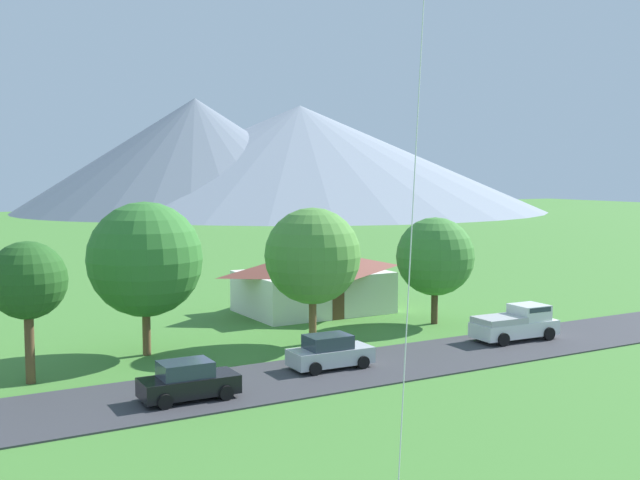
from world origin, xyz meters
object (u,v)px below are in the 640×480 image
(parked_car_silver_west_end, at_px, (330,352))
(pickup_truck_white_west_side, at_px, (516,323))
(tree_center, at_px, (145,259))
(tree_far_right, at_px, (27,281))
(house_left_center, at_px, (313,279))
(parked_car_black_mid_east, at_px, (188,381))
(tree_near_right, at_px, (313,256))
(tree_near_left, at_px, (435,257))

(parked_car_silver_west_end, relative_size, pickup_truck_white_west_side, 0.81)
(tree_center, relative_size, tree_far_right, 1.24)
(tree_far_right, xyz_separation_m, pickup_truck_white_west_side, (26.22, -4.55, -3.76))
(house_left_center, relative_size, parked_car_black_mid_east, 2.47)
(tree_center, height_order, tree_near_right, tree_center)
(house_left_center, distance_m, parked_car_silver_west_end, 16.06)
(tree_far_right, bearing_deg, parked_car_silver_west_end, -19.55)
(tree_near_right, bearing_deg, tree_center, 166.94)
(tree_near_right, xyz_separation_m, tree_far_right, (-15.51, -0.67, -0.25))
(tree_center, xyz_separation_m, parked_car_silver_west_end, (7.01, -7.55, -4.33))
(house_left_center, xyz_separation_m, parked_car_silver_west_end, (-7.11, -14.33, -1.44))
(tree_near_right, relative_size, pickup_truck_white_west_side, 1.48)
(tree_center, bearing_deg, parked_car_silver_west_end, -47.13)
(tree_near_right, distance_m, tree_far_right, 15.52)
(house_left_center, xyz_separation_m, tree_far_right, (-20.54, -9.56, 2.52))
(tree_center, bearing_deg, parked_car_black_mid_east, -96.39)
(house_left_center, height_order, tree_center, tree_center)
(tree_near_right, xyz_separation_m, parked_car_black_mid_east, (-10.10, -7.02, -4.21))
(tree_near_right, relative_size, tree_far_right, 1.17)
(tree_near_right, xyz_separation_m, pickup_truck_white_west_side, (10.71, -5.22, -4.02))
(tree_center, height_order, parked_car_black_mid_east, tree_center)
(tree_near_right, relative_size, parked_car_silver_west_end, 1.84)
(tree_near_left, distance_m, tree_near_right, 9.87)
(tree_center, bearing_deg, tree_far_right, -156.61)
(tree_near_left, xyz_separation_m, parked_car_black_mid_east, (-19.87, -8.26, -3.52))
(house_left_center, height_order, pickup_truck_white_west_side, house_left_center)
(parked_car_black_mid_east, bearing_deg, tree_near_left, 22.57)
(tree_far_right, height_order, parked_car_black_mid_east, tree_far_right)
(tree_near_left, xyz_separation_m, tree_near_right, (-9.77, -1.24, 0.69))
(house_left_center, distance_m, tree_near_left, 9.24)
(tree_near_left, distance_m, parked_car_silver_west_end, 14.05)
(house_left_center, relative_size, tree_near_right, 1.34)
(house_left_center, relative_size, pickup_truck_white_west_side, 1.99)
(pickup_truck_white_west_side, bearing_deg, tree_near_left, 98.25)
(tree_far_right, height_order, parked_car_silver_west_end, tree_far_right)
(tree_near_left, xyz_separation_m, tree_center, (-18.85, 0.87, 0.81))
(tree_near_left, height_order, tree_far_right, tree_near_left)
(tree_center, relative_size, parked_car_black_mid_east, 1.95)
(tree_center, height_order, tree_far_right, tree_center)
(parked_car_silver_west_end, bearing_deg, parked_car_black_mid_east, -168.89)
(tree_near_right, distance_m, pickup_truck_white_west_side, 12.57)
(parked_car_silver_west_end, bearing_deg, tree_near_right, 69.16)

